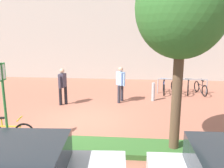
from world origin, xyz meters
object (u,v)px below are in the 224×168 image
object	(u,v)px
bollard_steel	(153,92)
person_shirt_blue	(121,82)
bike_at_sign	(9,132)
parking_sign_post	(4,93)
person_suited_navy	(63,84)
tree_sidewalk	(182,9)
bike_rack_cluster	(182,87)

from	to	relation	value
bollard_steel	person_shirt_blue	xyz separation A→B (m)	(-1.58, -0.34, 0.53)
bollard_steel	bike_at_sign	bearing A→B (deg)	-134.37
parking_sign_post	person_suited_navy	bearing A→B (deg)	82.18
bollard_steel	person_shirt_blue	world-z (taller)	person_shirt_blue
bike_at_sign	bollard_steel	distance (m)	6.96
person_suited_navy	tree_sidewalk	bearing A→B (deg)	-42.64
bike_at_sign	parking_sign_post	bearing A→B (deg)	-69.49
parking_sign_post	bike_rack_cluster	xyz separation A→B (m)	(6.43, 6.61, -1.35)
tree_sidewalk	parking_sign_post	bearing A→B (deg)	-179.62
tree_sidewalk	person_suited_navy	bearing A→B (deg)	137.36
tree_sidewalk	person_suited_navy	world-z (taller)	tree_sidewalk
parking_sign_post	bollard_steel	bearing A→B (deg)	47.18
tree_sidewalk	bike_rack_cluster	world-z (taller)	tree_sidewalk
bike_at_sign	bollard_steel	size ratio (longest dim) A/B	1.87
bike_at_sign	person_shirt_blue	xyz separation A→B (m)	(3.28, 4.63, 0.63)
bollard_steel	parking_sign_post	bearing A→B (deg)	-132.82
bollard_steel	person_shirt_blue	size ratio (longest dim) A/B	0.52
bike_rack_cluster	bollard_steel	distance (m)	2.19
parking_sign_post	bollard_steel	distance (m)	7.16
bike_rack_cluster	person_suited_navy	world-z (taller)	person_suited_navy
bike_rack_cluster	person_suited_navy	size ratio (longest dim) A/B	1.55
tree_sidewalk	bollard_steel	distance (m)	6.29
bike_rack_cluster	tree_sidewalk	bearing A→B (deg)	-101.79
parking_sign_post	person_shirt_blue	distance (m)	5.84
bike_rack_cluster	bollard_steel	world-z (taller)	bollard_steel
parking_sign_post	bike_rack_cluster	bearing A→B (deg)	45.81
parking_sign_post	bike_rack_cluster	distance (m)	9.32
tree_sidewalk	person_shirt_blue	distance (m)	6.00
bike_rack_cluster	person_suited_navy	xyz separation A→B (m)	(-5.86, -2.45, 0.64)
parking_sign_post	bollard_steel	xyz separation A→B (m)	(4.79, 5.17, -1.24)
tree_sidewalk	person_suited_navy	distance (m)	6.83
person_shirt_blue	parking_sign_post	bearing A→B (deg)	-123.57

